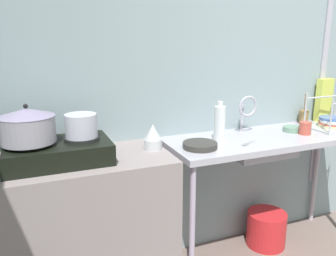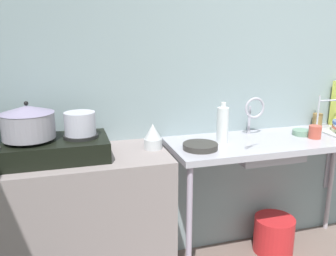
% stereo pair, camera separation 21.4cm
% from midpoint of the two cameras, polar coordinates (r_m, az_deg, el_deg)
% --- Properties ---
extents(wall_back, '(5.57, 0.10, 2.41)m').
position_cam_midpoint_polar(wall_back, '(2.90, 15.65, 6.59)').
color(wall_back, '#8A9DA1').
rests_on(wall_back, ground).
extents(wall_metal_strip, '(0.05, 0.01, 1.93)m').
position_cam_midpoint_polar(wall_metal_strip, '(3.09, 21.93, 8.79)').
color(wall_metal_strip, '#AFACB9').
extents(counter_concrete, '(1.20, 0.52, 0.91)m').
position_cam_midpoint_polar(counter_concrete, '(2.26, -18.17, -16.12)').
color(counter_concrete, gray).
rests_on(counter_concrete, ground).
extents(counter_sink, '(1.48, 0.52, 0.91)m').
position_cam_midpoint_polar(counter_sink, '(2.55, 13.62, -2.93)').
color(counter_sink, '#AFACB9').
rests_on(counter_sink, ground).
extents(stove, '(0.57, 0.35, 0.13)m').
position_cam_midpoint_polar(stove, '(2.05, -20.32, -3.68)').
color(stove, black).
rests_on(stove, counter_concrete).
extents(pot_on_left_burner, '(0.28, 0.28, 0.20)m').
position_cam_midpoint_polar(pot_on_left_burner, '(2.01, -24.59, 0.35)').
color(pot_on_left_burner, '#96919E').
rests_on(pot_on_left_burner, stove).
extents(pot_on_right_burner, '(0.17, 0.17, 0.13)m').
position_cam_midpoint_polar(pot_on_right_burner, '(2.02, -16.81, 0.34)').
color(pot_on_right_burner, silver).
rests_on(pot_on_right_burner, stove).
extents(percolator, '(0.11, 0.11, 0.16)m').
position_cam_midpoint_polar(percolator, '(2.16, -5.30, -1.51)').
color(percolator, silver).
rests_on(percolator, counter_concrete).
extents(sink_basin, '(0.45, 0.30, 0.13)m').
position_cam_midpoint_polar(sink_basin, '(2.49, 12.11, -2.89)').
color(sink_basin, '#AFACB9').
rests_on(sink_basin, counter_sink).
extents(faucet, '(0.15, 0.08, 0.27)m').
position_cam_midpoint_polar(faucet, '(2.52, 10.26, 3.13)').
color(faucet, '#AFACB9').
rests_on(faucet, counter_sink).
extents(frying_pan, '(0.22, 0.22, 0.03)m').
position_cam_midpoint_polar(frying_pan, '(2.19, 2.38, -2.84)').
color(frying_pan, '#34312E').
rests_on(frying_pan, counter_sink).
extents(dish_rack, '(0.33, 0.26, 0.26)m').
position_cam_midpoint_polar(dish_rack, '(2.87, 23.08, 0.74)').
color(dish_rack, '#B8B8C3').
rests_on(dish_rack, counter_sink).
extents(cup_by_rack, '(0.08, 0.08, 0.09)m').
position_cam_midpoint_polar(cup_by_rack, '(2.63, 19.08, -0.06)').
color(cup_by_rack, '#BB4C3C').
rests_on(cup_by_rack, counter_sink).
extents(small_bowl_on_drainboard, '(0.13, 0.13, 0.04)m').
position_cam_midpoint_polar(small_bowl_on_drainboard, '(2.68, 17.21, -0.18)').
color(small_bowl_on_drainboard, gray).
rests_on(small_bowl_on_drainboard, counter_sink).
extents(bottle_by_sink, '(0.07, 0.07, 0.27)m').
position_cam_midpoint_polar(bottle_by_sink, '(2.31, 5.70, 0.70)').
color(bottle_by_sink, white).
rests_on(bottle_by_sink, counter_sink).
extents(cereal_box, '(0.15, 0.07, 0.34)m').
position_cam_midpoint_polar(cereal_box, '(3.09, 22.02, 4.21)').
color(cereal_box, '#D2D953').
rests_on(cereal_box, counter_sink).
extents(utensil_jar, '(0.07, 0.07, 0.24)m').
position_cam_midpoint_polar(utensil_jar, '(2.97, 19.12, 1.78)').
color(utensil_jar, olive).
rests_on(utensil_jar, counter_sink).
extents(bucket_on_floor, '(0.30, 0.30, 0.27)m').
position_cam_midpoint_polar(bucket_on_floor, '(2.92, 13.48, -15.56)').
color(bucket_on_floor, red).
rests_on(bucket_on_floor, ground).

